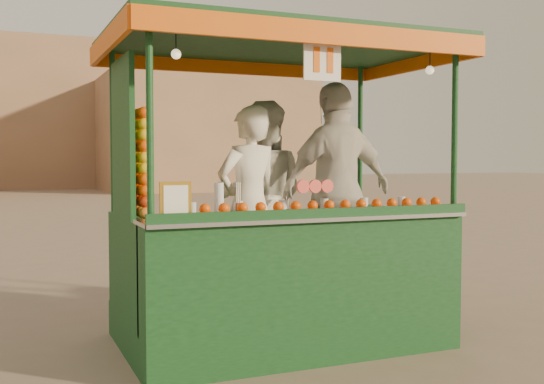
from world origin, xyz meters
name	(u,v)px	position (x,y,z in m)	size (l,w,h in m)	color
ground	(243,345)	(0.00, 0.00, 0.00)	(90.00, 90.00, 0.00)	#725F51
building_right	(204,134)	(7.00, 24.00, 2.50)	(9.00, 6.00, 5.00)	#9C7659
juice_cart	(275,247)	(0.22, -0.10, 0.76)	(2.58, 1.67, 2.34)	#0E3416
vendor_left	(249,204)	(0.14, 0.24, 1.06)	(0.65, 0.50, 1.57)	white
vendor_middle	(261,198)	(0.35, 0.51, 1.09)	(0.99, 0.91, 1.63)	silver
vendor_right	(338,189)	(0.91, 0.19, 1.16)	(1.09, 0.57, 1.78)	silver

